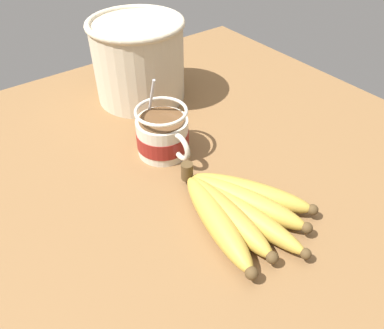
{
  "coord_description": "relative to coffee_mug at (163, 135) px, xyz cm",
  "views": [
    {
      "loc": [
        39.57,
        -29.53,
        45.78
      ],
      "look_at": [
        3.0,
        -2.1,
        6.48
      ],
      "focal_mm": 35.0,
      "sensor_mm": 36.0,
      "label": 1
    }
  ],
  "objects": [
    {
      "name": "banana_bunch",
      "position": [
        19.82,
        -0.02,
        -1.83
      ],
      "size": [
        23.71,
        18.37,
        4.23
      ],
      "color": "#4C381E",
      "rests_on": "table"
    },
    {
      "name": "coffee_mug",
      "position": [
        0.0,
        0.0,
        0.0
      ],
      "size": [
        14.07,
        9.44,
        13.93
      ],
      "color": "beige",
      "rests_on": "table"
    },
    {
      "name": "table",
      "position": [
        6.74,
        1.28,
        -4.99
      ],
      "size": [
        96.21,
        96.21,
        2.56
      ],
      "color": "brown",
      "rests_on": "ground"
    },
    {
      "name": "woven_basket",
      "position": [
        -19.66,
        7.21,
        5.15
      ],
      "size": [
        19.9,
        19.9,
        17.03
      ],
      "color": "beige",
      "rests_on": "table"
    }
  ]
}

